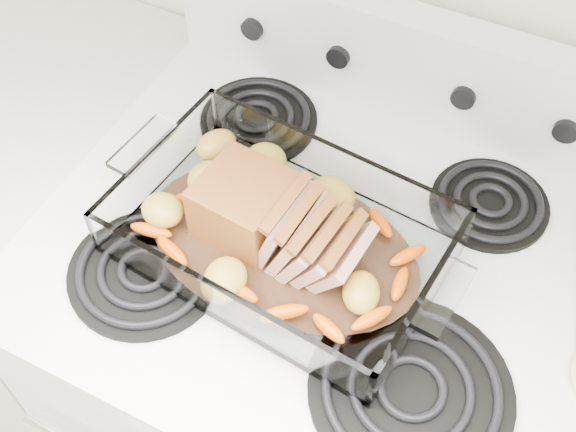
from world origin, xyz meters
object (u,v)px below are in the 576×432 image
at_px(electric_range, 314,376).
at_px(pork_roast, 266,219).
at_px(baking_dish, 281,239).
at_px(counter_left, 37,251).

bearing_deg(electric_range, pork_roast, -144.56).
height_order(electric_range, baking_dish, electric_range).
xyz_separation_m(counter_left, baking_dish, (0.62, -0.05, 0.50)).
height_order(electric_range, counter_left, electric_range).
bearing_deg(pork_roast, electric_range, 58.08).
relative_size(electric_range, counter_left, 1.20).
xyz_separation_m(electric_range, pork_roast, (-0.07, -0.05, 0.51)).
distance_m(electric_range, pork_roast, 0.52).
xyz_separation_m(electric_range, counter_left, (-0.67, -0.00, -0.02)).
distance_m(electric_range, baking_dish, 0.49).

